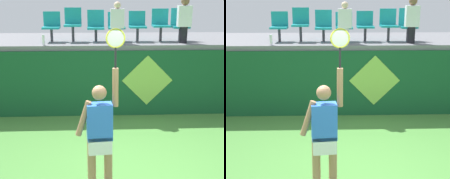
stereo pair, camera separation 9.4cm
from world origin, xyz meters
The scene contains 15 objects.
ground_plane centered at (0.00, 0.00, 0.00)m, with size 40.00×40.00×0.00m, color #478438.
court_back_wall centered at (0.00, 3.09, 0.83)m, with size 10.41×0.20×1.66m, color #144C28.
spectator_platform centered at (0.00, 4.45, 1.72)m, with size 10.41×2.80×0.12m, color slate.
tennis_player centered at (-0.49, -0.28, 0.96)m, with size 0.75×0.30×2.53m.
water_bottle centered at (-1.82, 3.16, 1.91)m, with size 0.07×0.07×0.26m, color white.
stadium_chair_0 centered at (-1.70, 3.86, 2.21)m, with size 0.44×0.42×0.77m.
stadium_chair_1 centered at (-1.15, 3.87, 2.28)m, with size 0.44×0.42×0.87m.
stadium_chair_2 centered at (-0.55, 3.87, 2.22)m, with size 0.44×0.42×0.81m.
stadium_chair_3 centered at (-0.01, 3.86, 2.20)m, with size 0.44×0.42×0.75m.
stadium_chair_4 centered at (0.55, 3.86, 2.22)m, with size 0.44×0.42×0.78m.
stadium_chair_5 centered at (1.16, 3.87, 2.25)m, with size 0.44×0.42×0.84m.
stadium_chair_6 centered at (1.68, 3.87, 2.24)m, with size 0.44×0.42×0.85m.
spectator_0 centered at (-0.01, 3.46, 2.31)m, with size 0.34×0.20×1.03m.
spectator_1 centered at (1.68, 3.43, 2.38)m, with size 0.34×0.21×1.14m.
wall_signage_mount centered at (0.72, 2.99, 0.00)m, with size 1.27×0.01×1.55m.
Camera 1 is at (-0.52, -4.87, 2.99)m, focal length 52.52 mm.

